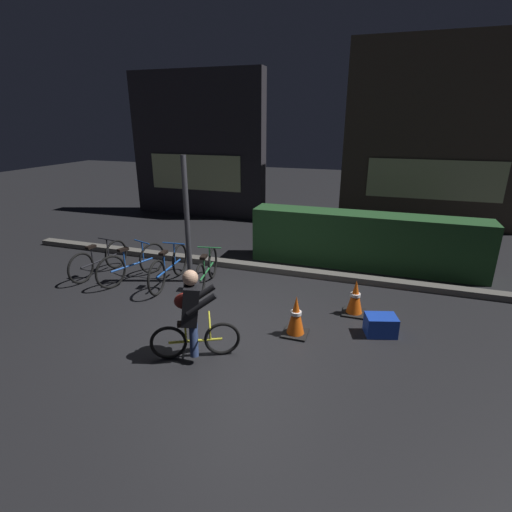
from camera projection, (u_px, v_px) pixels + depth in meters
ground_plane at (232, 320)px, 6.12m from camera, size 40.00×40.00×0.00m
sidewalk_curb at (271, 269)px, 8.07m from camera, size 12.00×0.24×0.12m
hedge_row at (365, 241)px, 8.16m from camera, size 4.80×0.70×1.16m
storefront_left at (198, 146)px, 12.31m from camera, size 4.43×0.54×4.44m
storefront_right at (439, 136)px, 10.70m from camera, size 5.15×0.54×5.14m
street_post at (187, 221)px, 7.20m from camera, size 0.10×0.10×2.42m
parked_bike_leftmost at (99, 260)px, 7.80m from camera, size 0.46×1.52×0.70m
parked_bike_left_mid at (132, 264)px, 7.54m from camera, size 0.58×1.53×0.74m
parked_bike_center_left at (169, 267)px, 7.35m from camera, size 0.46×1.63×0.75m
parked_bike_center_right at (207, 271)px, 7.25m from camera, size 0.46×1.52×0.71m
traffic_cone_near at (296, 316)px, 5.62m from camera, size 0.36×0.36×0.62m
traffic_cone_far at (355, 298)px, 6.23m from camera, size 0.36×0.36×0.59m
blue_crate at (381, 325)px, 5.67m from camera, size 0.51×0.43×0.30m
cyclist at (192, 314)px, 5.00m from camera, size 1.08×0.59×1.25m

